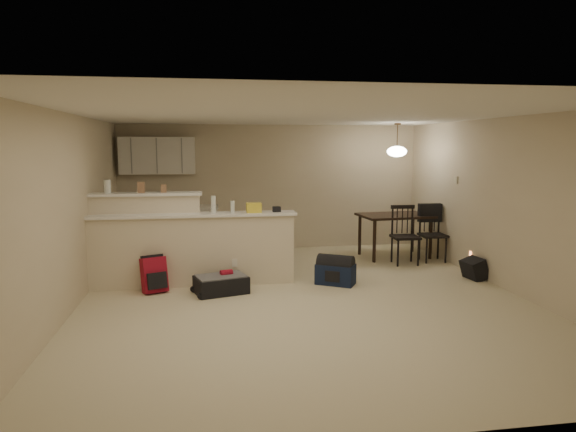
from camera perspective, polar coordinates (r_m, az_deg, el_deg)
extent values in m
plane|color=beige|center=(7.20, 1.68, -9.05)|extent=(7.00, 7.00, 0.00)
plane|color=white|center=(6.90, 1.77, 11.23)|extent=(7.00, 7.00, 0.00)
cube|color=beige|center=(10.38, -1.88, 3.20)|extent=(6.00, 0.02, 2.50)
cube|color=beige|center=(3.61, 12.17, -5.85)|extent=(6.00, 0.02, 2.50)
cube|color=beige|center=(7.03, -23.06, 0.33)|extent=(0.02, 7.00, 2.50)
cube|color=beige|center=(8.05, 23.19, 1.21)|extent=(0.02, 7.00, 2.50)
cube|color=beige|center=(7.83, -10.43, -3.83)|extent=(3.00, 0.28, 1.05)
cube|color=white|center=(7.74, -10.53, 0.12)|extent=(3.08, 0.38, 0.04)
cube|color=beige|center=(8.07, -15.40, -2.56)|extent=(1.60, 0.24, 1.35)
cube|color=white|center=(7.97, -15.58, 2.36)|extent=(1.68, 0.34, 0.04)
cube|color=white|center=(10.13, -14.29, 6.53)|extent=(1.40, 0.34, 0.70)
cube|color=white|center=(10.12, -12.95, -1.69)|extent=(1.80, 0.60, 0.90)
cube|color=beige|center=(9.37, 18.16, 3.84)|extent=(0.02, 0.12, 0.12)
cylinder|color=silver|center=(8.04, -19.44, 3.11)|extent=(0.10, 0.10, 0.20)
cube|color=#926A4B|center=(7.97, -16.01, 3.07)|extent=(0.10, 0.07, 0.16)
cube|color=#926A4B|center=(7.94, -13.65, 2.99)|extent=(0.08, 0.06, 0.12)
cylinder|color=silver|center=(7.72, -8.29, 1.28)|extent=(0.07, 0.07, 0.26)
cylinder|color=silver|center=(7.73, -6.18, 1.03)|extent=(0.06, 0.06, 0.18)
cube|color=#926A4B|center=(7.76, -3.81, 0.93)|extent=(0.22, 0.18, 0.14)
cube|color=#926A4B|center=(7.80, -1.27, 0.76)|extent=(0.12, 0.10, 0.08)
cube|color=black|center=(9.82, 11.81, 0.05)|extent=(1.37, 0.98, 0.04)
cylinder|color=black|center=(9.34, 9.57, -2.80)|extent=(0.06, 0.06, 0.77)
cylinder|color=black|center=(9.85, 15.56, -2.44)|extent=(0.06, 0.06, 0.77)
cylinder|color=black|center=(9.97, 7.97, -2.10)|extent=(0.06, 0.06, 0.77)
cylinder|color=black|center=(10.44, 13.68, -1.79)|extent=(0.06, 0.06, 0.77)
cylinder|color=brown|center=(9.74, 12.05, 8.61)|extent=(0.02, 0.02, 0.50)
cylinder|color=brown|center=(9.74, 12.09, 9.96)|extent=(0.12, 0.12, 0.03)
ellipsoid|color=white|center=(9.74, 12.01, 7.02)|extent=(0.36, 0.36, 0.20)
cube|color=black|center=(7.45, -7.44, -7.58)|extent=(0.81, 0.64, 0.24)
cube|color=maroon|center=(7.64, -14.66, -6.35)|extent=(0.39, 0.32, 0.50)
cube|color=#111C37|center=(7.86, 5.30, -6.45)|extent=(0.65, 0.56, 0.31)
cube|color=black|center=(8.63, 19.99, -5.58)|extent=(0.30, 0.39, 0.32)
cube|color=#926A4B|center=(8.68, 19.81, -5.65)|extent=(0.03, 0.36, 0.27)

